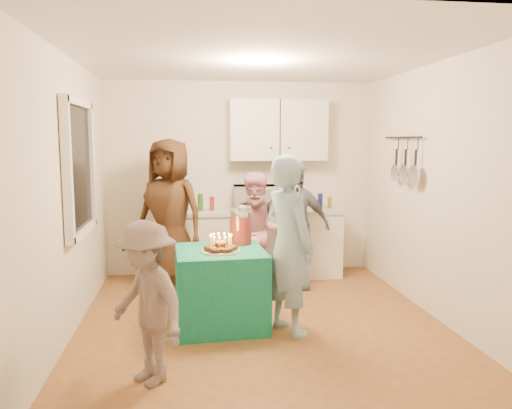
{
  "coord_description": "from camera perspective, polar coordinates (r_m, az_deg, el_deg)",
  "views": [
    {
      "loc": [
        -0.69,
        -4.78,
        1.82
      ],
      "look_at": [
        0.0,
        0.35,
        1.15
      ],
      "focal_mm": 35.0,
      "sensor_mm": 36.0,
      "label": 1
    }
  ],
  "objects": [
    {
      "name": "countertop",
      "position": [
        6.61,
        0.15,
        -0.77
      ],
      "size": [
        2.24,
        0.62,
        0.05
      ],
      "primitive_type": "cube",
      "color": "beige",
      "rests_on": "counter"
    },
    {
      "name": "microwave",
      "position": [
        6.58,
        -0.09,
        0.82
      ],
      "size": [
        0.59,
        0.42,
        0.32
      ],
      "primitive_type": "imported",
      "rotation": [
        0.0,
        0.0,
        -0.05
      ],
      "color": "white",
      "rests_on": "countertop"
    },
    {
      "name": "floor",
      "position": [
        5.16,
        0.53,
        -13.28
      ],
      "size": [
        4.0,
        4.0,
        0.0
      ],
      "primitive_type": "plane",
      "color": "brown",
      "rests_on": "ground"
    },
    {
      "name": "woman_back_left",
      "position": [
        6.19,
        -9.81,
        -1.09
      ],
      "size": [
        1.07,
        0.95,
        1.84
      ],
      "primitive_type": "imported",
      "rotation": [
        0.0,
        0.0,
        -0.5
      ],
      "color": "brown",
      "rests_on": "floor"
    },
    {
      "name": "counter",
      "position": [
        6.69,
        0.15,
        -4.63
      ],
      "size": [
        2.2,
        0.58,
        0.86
      ],
      "primitive_type": "cube",
      "color": "white",
      "rests_on": "floor"
    },
    {
      "name": "party_table",
      "position": [
        4.98,
        -4.08,
        -9.46
      ],
      "size": [
        0.89,
        0.89,
        0.76
      ],
      "primitive_type": "cube",
      "rotation": [
        0.0,
        0.0,
        0.05
      ],
      "color": "#117453",
      "rests_on": "floor"
    },
    {
      "name": "upper_cabinet",
      "position": [
        6.74,
        2.53,
        8.47
      ],
      "size": [
        1.3,
        0.3,
        0.8
      ],
      "primitive_type": "cube",
      "color": "white",
      "rests_on": "back_wall"
    },
    {
      "name": "window_night",
      "position": [
        5.2,
        -19.69,
        3.97
      ],
      "size": [
        0.04,
        1.0,
        1.2
      ],
      "primitive_type": "cube",
      "color": "black",
      "rests_on": "left_wall"
    },
    {
      "name": "pot_rack",
      "position": [
        5.99,
        16.13,
        4.98
      ],
      "size": [
        0.12,
        1.0,
        0.6
      ],
      "primitive_type": "cube",
      "color": "black",
      "rests_on": "right_wall"
    },
    {
      "name": "back_wall",
      "position": [
        6.83,
        -1.86,
        3.0
      ],
      "size": [
        3.6,
        3.6,
        0.0
      ],
      "primitive_type": "plane",
      "color": "silver",
      "rests_on": "floor"
    },
    {
      "name": "punch_jar",
      "position": [
        5.11,
        -1.76,
        -2.65
      ],
      "size": [
        0.22,
        0.22,
        0.34
      ],
      "primitive_type": "cylinder",
      "color": "red",
      "rests_on": "party_table"
    },
    {
      "name": "woman_back_center",
      "position": [
        5.83,
        0.31,
        -3.44
      ],
      "size": [
        0.76,
        0.62,
        1.45
      ],
      "primitive_type": "imported",
      "rotation": [
        0.0,
        0.0,
        0.11
      ],
      "color": "#CD6B89",
      "rests_on": "floor"
    },
    {
      "name": "woman_back_right",
      "position": [
        6.12,
        4.31,
        -2.49
      ],
      "size": [
        0.92,
        0.41,
        1.55
      ],
      "primitive_type": "imported",
      "rotation": [
        0.0,
        0.0,
        0.03
      ],
      "color": "black",
      "rests_on": "floor"
    },
    {
      "name": "child_near_left",
      "position": [
        3.86,
        -12.39,
        -10.92
      ],
      "size": [
        0.85,
        0.91,
        1.24
      ],
      "primitive_type": "imported",
      "rotation": [
        0.0,
        0.0,
        -0.91
      ],
      "color": "#5E4E4B",
      "rests_on": "floor"
    },
    {
      "name": "man_birthday",
      "position": [
        4.69,
        3.75,
        -4.64
      ],
      "size": [
        0.65,
        0.73,
        1.69
      ],
      "primitive_type": "imported",
      "rotation": [
        0.0,
        0.0,
        2.05
      ],
      "color": "#88ACC5",
      "rests_on": "floor"
    },
    {
      "name": "right_wall",
      "position": [
        5.41,
        19.77,
        1.43
      ],
      "size": [
        4.0,
        4.0,
        0.0
      ],
      "primitive_type": "plane",
      "color": "silver",
      "rests_on": "floor"
    },
    {
      "name": "left_wall",
      "position": [
        4.93,
        -20.62,
        0.86
      ],
      "size": [
        4.0,
        4.0,
        0.0
      ],
      "primitive_type": "plane",
      "color": "silver",
      "rests_on": "floor"
    },
    {
      "name": "donut_cake",
      "position": [
        4.78,
        -4.05,
        -4.34
      ],
      "size": [
        0.38,
        0.38,
        0.18
      ],
      "primitive_type": null,
      "color": "#381C0C",
      "rests_on": "party_table"
    },
    {
      "name": "ceiling",
      "position": [
        4.89,
        0.57,
        16.55
      ],
      "size": [
        4.0,
        4.0,
        0.0
      ],
      "primitive_type": "plane",
      "color": "white",
      "rests_on": "floor"
    }
  ]
}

